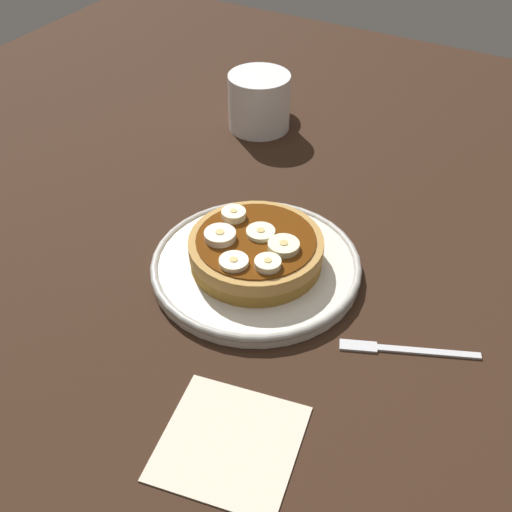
{
  "coord_description": "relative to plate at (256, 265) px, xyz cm",
  "views": [
    {
      "loc": [
        -44.5,
        -25.08,
        45.26
      ],
      "look_at": [
        0.0,
        0.0,
        2.13
      ],
      "focal_mm": 44.97,
      "sensor_mm": 36.0,
      "label": 1
    }
  ],
  "objects": [
    {
      "name": "plate",
      "position": [
        0.0,
        0.0,
        0.0
      ],
      "size": [
        22.24,
        22.24,
        1.53
      ],
      "color": "silver",
      "rests_on": "ground_plane"
    },
    {
      "name": "ground_plane",
      "position": [
        0.0,
        0.0,
        -2.32
      ],
      "size": [
        140.0,
        140.0,
        3.0
      ],
      "primitive_type": "cube",
      "color": "black"
    },
    {
      "name": "banana_slice_5",
      "position": [
        -4.42,
        0.36,
        3.78
      ],
      "size": [
        2.92,
        2.92,
        0.74
      ],
      "color": "#FDEDC3",
      "rests_on": "pancake_stack"
    },
    {
      "name": "napkin",
      "position": [
        -19.45,
        -8.51,
        -0.67
      ],
      "size": [
        12.83,
        12.83,
        0.3
      ],
      "primitive_type": "cube",
      "rotation": [
        0.0,
        0.0,
        0.18
      ],
      "color": "beige",
      "rests_on": "ground_plane"
    },
    {
      "name": "pancake_stack",
      "position": [
        -0.14,
        0.15,
        2.02
      ],
      "size": [
        14.25,
        14.19,
        3.16
      ],
      "color": "olive",
      "rests_on": "plate"
    },
    {
      "name": "banana_slice_1",
      "position": [
        -1.74,
        3.23,
        3.93
      ],
      "size": [
        3.26,
        3.26,
        1.05
      ],
      "color": "#F3E2BF",
      "rests_on": "pancake_stack"
    },
    {
      "name": "coffee_mug",
      "position": [
        27.97,
        15.04,
        3.22
      ],
      "size": [
        11.87,
        8.67,
        7.86
      ],
      "color": "white",
      "rests_on": "ground_plane"
    },
    {
      "name": "banana_slice_4",
      "position": [
        -3.11,
        -3.07,
        3.88
      ],
      "size": [
        2.64,
        2.64,
        0.94
      ],
      "color": "#EEE8C1",
      "rests_on": "pancake_stack"
    },
    {
      "name": "fork",
      "position": [
        -3.09,
        -17.21,
        -0.57
      ],
      "size": [
        5.98,
        12.35,
        0.5
      ],
      "color": "silver",
      "rests_on": "ground_plane"
    },
    {
      "name": "banana_slice_0",
      "position": [
        0.98,
        0.13,
        3.75
      ],
      "size": [
        3.02,
        3.02,
        0.68
      ],
      "color": "#EFEDBC",
      "rests_on": "pancake_stack"
    },
    {
      "name": "banana_slice_2",
      "position": [
        2.05,
        3.88,
        3.94
      ],
      "size": [
        2.62,
        2.62,
        1.07
      ],
      "color": "#FEF1BE",
      "rests_on": "pancake_stack"
    },
    {
      "name": "banana_slice_3",
      "position": [
        -0.04,
        -3.17,
        3.89
      ],
      "size": [
        3.2,
        3.2,
        0.95
      ],
      "color": "#F0EFB8",
      "rests_on": "pancake_stack"
    }
  ]
}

